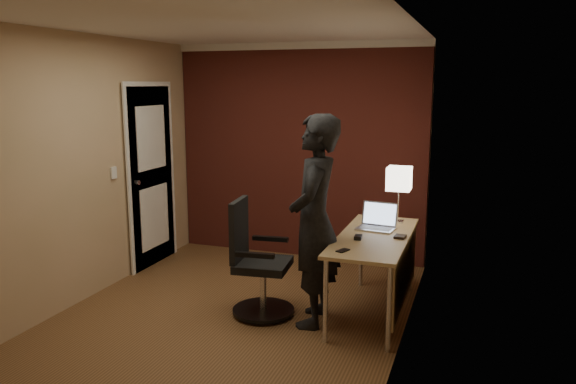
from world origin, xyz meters
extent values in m
plane|color=brown|center=(0.00, 0.00, 0.00)|extent=(4.00, 4.00, 0.00)
plane|color=white|center=(0.00, 0.00, 2.50)|extent=(4.00, 4.00, 0.00)
plane|color=tan|center=(0.00, 2.00, 1.25)|extent=(3.00, 0.00, 3.00)
plane|color=tan|center=(0.00, -2.00, 1.25)|extent=(3.00, 0.00, 3.00)
plane|color=tan|center=(-1.50, 0.00, 1.25)|extent=(0.00, 4.00, 4.00)
plane|color=tan|center=(1.50, 0.00, 1.25)|extent=(0.00, 4.00, 4.00)
cube|color=maroon|center=(0.00, 1.97, 1.25)|extent=(2.98, 0.06, 2.50)
cube|color=silver|center=(0.00, 1.96, 2.46)|extent=(3.00, 0.08, 0.08)
cube|color=silver|center=(-1.46, 0.00, 2.46)|extent=(0.08, 4.00, 0.08)
cube|color=silver|center=(1.46, 0.00, 2.46)|extent=(0.08, 4.00, 0.08)
cube|color=silver|center=(-1.48, 1.10, 1.00)|extent=(0.05, 0.82, 2.02)
cube|color=silver|center=(-1.46, 1.10, 1.00)|extent=(0.02, 0.92, 2.12)
cylinder|color=silver|center=(-1.43, 0.77, 1.00)|extent=(0.05, 0.05, 0.05)
cube|color=silver|center=(-1.49, 0.45, 1.15)|extent=(0.02, 0.08, 0.12)
cube|color=tan|center=(1.18, 0.47, 0.71)|extent=(0.60, 1.50, 0.03)
cube|color=tan|center=(1.46, 0.47, 0.43)|extent=(0.02, 1.38, 0.54)
cylinder|color=silver|center=(0.93, -0.22, 0.35)|extent=(0.04, 0.04, 0.70)
cylinder|color=silver|center=(0.93, 1.16, 0.35)|extent=(0.04, 0.04, 0.70)
cylinder|color=silver|center=(1.43, -0.22, 0.35)|extent=(0.04, 0.04, 0.70)
cylinder|color=silver|center=(1.43, 1.16, 0.35)|extent=(0.04, 0.04, 0.70)
cube|color=silver|center=(1.30, 1.02, 0.74)|extent=(0.11, 0.11, 0.01)
cylinder|color=silver|center=(1.30, 1.02, 0.90)|extent=(0.01, 0.01, 0.30)
cube|color=white|center=(1.30, 1.02, 1.16)|extent=(0.22, 0.22, 0.22)
cube|color=silver|center=(1.15, 0.67, 0.74)|extent=(0.36, 0.27, 0.01)
cube|color=silver|center=(1.17, 0.79, 0.85)|extent=(0.33, 0.10, 0.22)
cube|color=#B2CCF2|center=(1.17, 0.78, 0.85)|extent=(0.30, 0.08, 0.19)
cube|color=gray|center=(1.15, 0.66, 0.75)|extent=(0.29, 0.16, 0.00)
cube|color=black|center=(1.07, 0.30, 0.75)|extent=(0.07, 0.10, 0.03)
cube|color=black|center=(1.03, -0.08, 0.73)|extent=(0.10, 0.13, 0.01)
cube|color=black|center=(1.41, 0.46, 0.74)|extent=(0.10, 0.12, 0.02)
cylinder|color=black|center=(0.26, 0.14, 0.04)|extent=(0.55, 0.55, 0.03)
cylinder|color=silver|center=(0.26, 0.14, 0.25)|extent=(0.06, 0.06, 0.42)
cube|color=black|center=(0.26, 0.14, 0.46)|extent=(0.50, 0.50, 0.07)
cube|color=black|center=(0.04, 0.11, 0.77)|extent=(0.09, 0.42, 0.54)
cube|color=black|center=(0.23, 0.39, 0.63)|extent=(0.34, 0.09, 0.04)
cube|color=black|center=(0.29, -0.12, 0.63)|extent=(0.34, 0.09, 0.04)
imported|color=black|center=(0.73, 0.14, 0.90)|extent=(0.50, 0.70, 1.80)
camera|label=1|loc=(2.02, -4.27, 2.04)|focal=35.00mm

